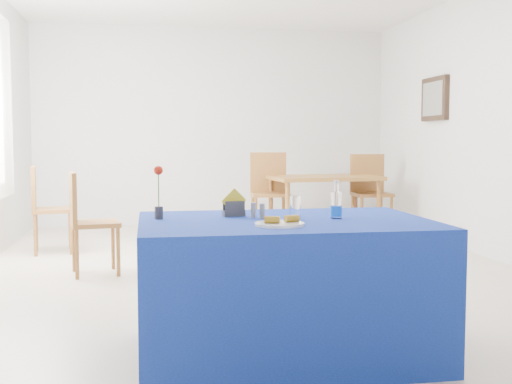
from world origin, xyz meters
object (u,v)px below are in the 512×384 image
at_px(plate, 280,224).
at_px(chair_win_a, 85,216).
at_px(blue_table, 285,287).
at_px(chair_bg_right, 370,187).
at_px(oak_table, 324,182).
at_px(chair_bg_left, 269,187).
at_px(chair_win_b, 44,203).
at_px(water_bottle, 336,206).

height_order(plate, chair_win_a, chair_win_a).
xyz_separation_m(blue_table, chair_bg_right, (2.11, 4.54, 0.21)).
xyz_separation_m(oak_table, chair_win_a, (-2.77, -2.05, -0.15)).
bearing_deg(chair_bg_left, blue_table, -95.39).
bearing_deg(chair_bg_left, chair_win_b, -154.42).
height_order(blue_table, chair_win_a, chair_win_a).
bearing_deg(blue_table, plate, -108.39).
bearing_deg(chair_bg_right, chair_bg_left, 177.18).
relative_size(chair_bg_left, chair_bg_right, 1.02).
bearing_deg(chair_win_b, blue_table, -160.96).
xyz_separation_m(chair_bg_left, chair_bg_right, (1.32, -0.09, -0.01)).
xyz_separation_m(plate, chair_win_b, (-1.76, 3.85, -0.23)).
bearing_deg(chair_bg_right, plate, -113.52).
relative_size(oak_table, chair_bg_right, 1.39).
relative_size(chair_bg_right, chair_win_b, 1.10).
height_order(plate, blue_table, plate).
relative_size(oak_table, chair_win_b, 1.53).
bearing_deg(chair_win_b, plate, -163.42).
xyz_separation_m(oak_table, chair_bg_left, (-0.67, 0.19, -0.07)).
xyz_separation_m(water_bottle, chair_bg_left, (0.49, 4.61, -0.22)).
xyz_separation_m(blue_table, water_bottle, (0.30, 0.02, 0.45)).
distance_m(oak_table, chair_win_a, 3.45).
bearing_deg(chair_win_b, chair_bg_right, -84.66).
bearing_deg(chair_bg_right, oak_table, -170.05).
xyz_separation_m(chair_win_a, chair_win_b, (-0.54, 1.22, 0.00)).
distance_m(chair_bg_left, chair_win_b, 2.82).
relative_size(blue_table, chair_bg_left, 1.52).
distance_m(chair_bg_left, chair_bg_right, 1.32).
xyz_separation_m(blue_table, chair_bg_left, (0.79, 4.63, 0.23)).
xyz_separation_m(oak_table, chair_bg_right, (0.65, 0.10, -0.09)).
distance_m(chair_bg_right, chair_win_a, 4.04).
bearing_deg(plate, oak_table, 71.75).
bearing_deg(chair_win_a, chair_bg_left, -53.36).
bearing_deg(chair_win_b, water_bottle, -157.14).
bearing_deg(plate, chair_win_a, 114.85).
height_order(chair_bg_left, chair_win_b, chair_bg_left).
xyz_separation_m(chair_bg_right, chair_win_b, (-3.95, -0.93, -0.05)).
height_order(water_bottle, oak_table, water_bottle).
bearing_deg(chair_win_a, chair_bg_right, -68.11).
relative_size(blue_table, oak_table, 1.12).
relative_size(water_bottle, oak_table, 0.15).
height_order(blue_table, chair_bg_left, chair_bg_left).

